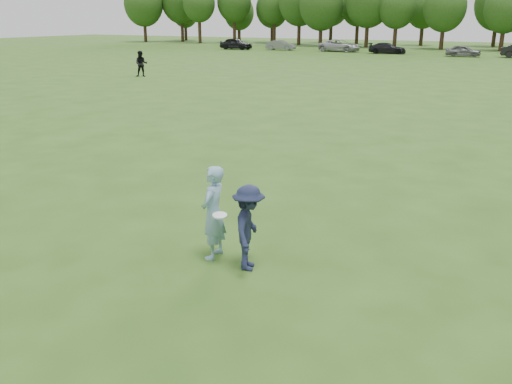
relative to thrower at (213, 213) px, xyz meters
The scene contains 10 objects.
ground 1.35m from the thrower, 15.71° to the left, with size 200.00×200.00×0.00m, color #2D4E16.
thrower is the anchor object (origin of this frame).
defender 0.83m from the thrower, ahead, with size 1.02×0.59×1.58m, color #1B223D.
player_far_a 33.57m from the thrower, 131.38° to the left, with size 0.94×0.73×1.93m, color black.
car_a 68.40m from the thrower, 119.39° to the left, with size 1.85×4.60×1.57m, color black.
car_b 67.03m from the thrower, 114.17° to the left, with size 1.39×3.98×1.31m, color slate.
car_c 64.56m from the thrower, 107.27° to the left, with size 2.51×5.45×1.51m, color #AEADB2.
car_d 61.72m from the thrower, 101.76° to the left, with size 1.84×4.51×1.31m, color black.
car_e 59.40m from the thrower, 93.42° to the left, with size 1.55×3.85×1.31m, color slate.
disc_in_play 0.35m from the thrower, 37.29° to the right, with size 0.30×0.31×0.07m.
Camera 1 is at (4.15, -8.31, 4.39)m, focal length 38.00 mm.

